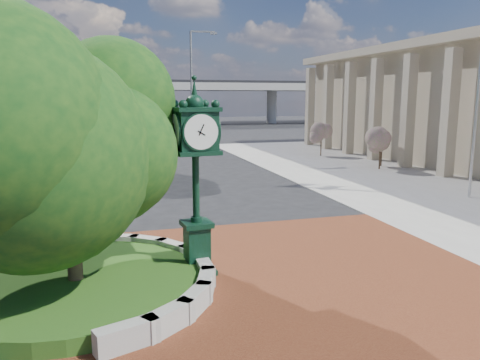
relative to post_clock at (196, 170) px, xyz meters
name	(u,v)px	position (x,y,z in m)	size (l,w,h in m)	color
ground	(268,273)	(1.88, -0.52, -2.89)	(200.00, 200.00, 0.00)	black
plaza	(281,287)	(1.88, -1.52, -2.87)	(12.00, 12.00, 0.04)	#612A17
sidewalk	(476,182)	(17.88, 9.48, -2.87)	(20.00, 50.00, 0.04)	#9E9B93
planter_wall	(170,274)	(-0.82, -0.52, -2.62)	(2.96, 6.77, 0.54)	#9E9B93
grass_bed	(76,286)	(-3.12, -0.52, -2.69)	(6.10, 6.10, 0.40)	#1C4513
overpass	(129,86)	(1.67, 69.48, 3.66)	(90.00, 12.00, 7.50)	#9E9B93
tree_planter	(67,143)	(-3.12, -0.52, 0.84)	(5.20, 5.20, 6.33)	#38281C
tree_street	(109,123)	(-2.12, 17.48, 0.35)	(4.40, 4.40, 5.45)	#38281C
post_clock	(196,170)	(0.00, 0.00, 0.00)	(1.20, 1.20, 5.25)	black
parked_car	(169,137)	(3.76, 35.19, -2.12)	(1.80, 4.46, 1.52)	#5A190C
flagpole_a	(479,79)	(14.40, 6.10, 2.73)	(1.70, 0.38, 10.96)	silver
street_lamp_near	(194,83)	(5.01, 27.51, 3.08)	(2.28, 0.42, 10.18)	slate
street_lamp_far	(141,92)	(1.72, 43.39, 2.41)	(1.97, 0.77, 9.03)	slate
shrub_near	(380,146)	(15.19, 15.15, -1.29)	(1.20, 1.20, 2.20)	#38281C
shrub_mid	(382,144)	(16.05, 16.32, -1.29)	(1.20, 1.20, 2.20)	#38281C
shrub_far	(321,137)	(14.53, 22.76, -1.29)	(1.20, 1.20, 2.20)	#38281C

